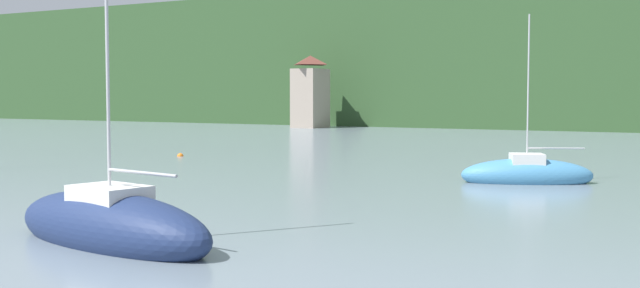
# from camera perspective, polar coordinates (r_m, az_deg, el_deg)

# --- Properties ---
(shore_building_west) EXTENTS (3.57, 4.64, 9.25)m
(shore_building_west) POSITION_cam_1_polar(r_m,az_deg,el_deg) (100.60, -0.72, 3.77)
(shore_building_west) COLOR gray
(shore_building_west) RESTS_ON ground_plane
(sailboat_far_1) EXTENTS (6.50, 4.39, 8.49)m
(sailboat_far_1) POSITION_cam_1_polar(r_m,az_deg,el_deg) (38.81, 14.84, -2.14)
(sailboat_far_1) COLOR teal
(sailboat_far_1) RESTS_ON ground_plane
(sailboat_mid_3) EXTENTS (8.42, 3.84, 10.72)m
(sailboat_mid_3) POSITION_cam_1_polar(r_m,az_deg,el_deg) (23.03, -15.04, -5.78)
(sailboat_mid_3) COLOR navy
(sailboat_mid_3) RESTS_ON ground_plane
(mooring_buoy_mid) EXTENTS (0.43, 0.43, 0.43)m
(mooring_buoy_mid) POSITION_cam_1_polar(r_m,az_deg,el_deg) (54.59, -10.15, -0.89)
(mooring_buoy_mid) COLOR orange
(mooring_buoy_mid) RESTS_ON ground_plane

